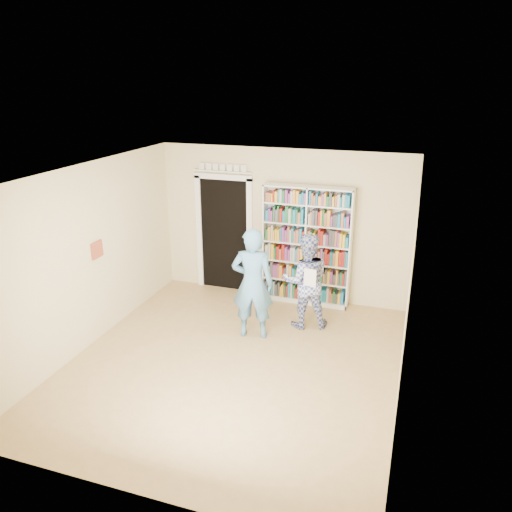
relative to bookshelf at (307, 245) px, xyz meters
The scene contains 11 objects.
floor 2.62m from the bookshelf, 101.84° to the right, with size 5.00×5.00×0.00m, color #A2804E.
ceiling 2.90m from the bookshelf, 101.84° to the right, with size 5.00×5.00×0.00m, color white.
wall_back 0.59m from the bookshelf, 162.41° to the left, with size 4.50×4.50×0.00m, color beige.
wall_left 3.62m from the bookshelf, 139.47° to the right, with size 5.00×5.00×0.00m, color beige.
wall_right 2.94m from the bookshelf, 53.12° to the right, with size 5.00×5.00×0.00m, color beige.
bookshelf is the anchor object (origin of this frame).
doorway 1.60m from the bookshelf, behind, with size 1.10×0.08×2.43m.
wall_art 3.48m from the bookshelf, 141.77° to the right, with size 0.03×0.25×0.25m, color maroon.
man_blue 1.57m from the bookshelf, 108.57° to the right, with size 0.64×0.42×1.75m, color #5087B2.
man_plaid 0.96m from the bookshelf, 77.61° to the right, with size 0.76×0.59×1.56m, color #314296.
paper_sheet 1.21m from the bookshelf, 74.67° to the right, with size 0.20×0.01×0.28m, color white.
Camera 1 is at (2.23, -5.72, 3.85)m, focal length 35.00 mm.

